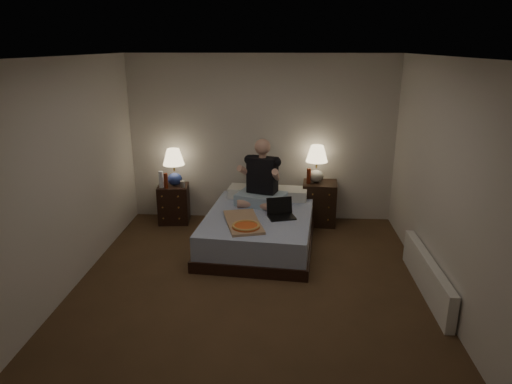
# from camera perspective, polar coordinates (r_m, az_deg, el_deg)

# --- Properties ---
(floor) EXTENTS (4.00, 4.50, 0.00)m
(floor) POSITION_cam_1_polar(r_m,az_deg,el_deg) (5.24, -0.59, -11.96)
(floor) COLOR brown
(floor) RESTS_ON ground
(ceiling) EXTENTS (4.00, 4.50, 0.00)m
(ceiling) POSITION_cam_1_polar(r_m,az_deg,el_deg) (4.54, -0.70, 16.54)
(ceiling) COLOR white
(ceiling) RESTS_ON ground
(wall_back) EXTENTS (4.00, 0.00, 2.50)m
(wall_back) POSITION_cam_1_polar(r_m,az_deg,el_deg) (6.92, 0.66, 6.60)
(wall_back) COLOR beige
(wall_back) RESTS_ON ground
(wall_front) EXTENTS (4.00, 0.00, 2.50)m
(wall_front) POSITION_cam_1_polar(r_m,az_deg,el_deg) (2.67, -4.07, -12.71)
(wall_front) COLOR beige
(wall_front) RESTS_ON ground
(wall_left) EXTENTS (0.00, 4.50, 2.50)m
(wall_left) POSITION_cam_1_polar(r_m,az_deg,el_deg) (5.27, -22.91, 1.52)
(wall_left) COLOR beige
(wall_left) RESTS_ON ground
(wall_right) EXTENTS (0.00, 4.50, 2.50)m
(wall_right) POSITION_cam_1_polar(r_m,az_deg,el_deg) (5.02, 22.79, 0.77)
(wall_right) COLOR beige
(wall_right) RESTS_ON ground
(bed) EXTENTS (1.54, 1.95, 0.46)m
(bed) POSITION_cam_1_polar(r_m,az_deg,el_deg) (6.19, 0.39, -4.71)
(bed) COLOR #5A74B5
(bed) RESTS_ON floor
(nightstand_left) EXTENTS (0.49, 0.45, 0.58)m
(nightstand_left) POSITION_cam_1_polar(r_m,az_deg,el_deg) (7.09, -10.22, -1.44)
(nightstand_left) COLOR black
(nightstand_left) RESTS_ON floor
(nightstand_right) EXTENTS (0.53, 0.49, 0.65)m
(nightstand_right) POSITION_cam_1_polar(r_m,az_deg,el_deg) (6.98, 7.91, -1.36)
(nightstand_right) COLOR black
(nightstand_right) RESTS_ON floor
(lamp_left) EXTENTS (0.40, 0.40, 0.56)m
(lamp_left) POSITION_cam_1_polar(r_m,az_deg,el_deg) (6.95, -10.21, 3.07)
(lamp_left) COLOR navy
(lamp_left) RESTS_ON nightstand_left
(lamp_right) EXTENTS (0.40, 0.40, 0.56)m
(lamp_right) POSITION_cam_1_polar(r_m,az_deg,el_deg) (6.80, 7.58, 3.48)
(lamp_right) COLOR gray
(lamp_right) RESTS_ON nightstand_right
(water_bottle) EXTENTS (0.07, 0.07, 0.25)m
(water_bottle) POSITION_cam_1_polar(r_m,az_deg,el_deg) (6.90, -11.77, 1.55)
(water_bottle) COLOR white
(water_bottle) RESTS_ON nightstand_left
(soda_can) EXTENTS (0.07, 0.07, 0.10)m
(soda_can) POSITION_cam_1_polar(r_m,az_deg,el_deg) (6.87, -9.17, 0.96)
(soda_can) COLOR #A5A6A1
(soda_can) RESTS_ON nightstand_left
(beer_bottle_left) EXTENTS (0.06, 0.06, 0.23)m
(beer_bottle_left) POSITION_cam_1_polar(r_m,az_deg,el_deg) (6.86, -11.20, 1.38)
(beer_bottle_left) COLOR #5E1E0D
(beer_bottle_left) RESTS_ON nightstand_left
(beer_bottle_right) EXTENTS (0.06, 0.06, 0.23)m
(beer_bottle_right) POSITION_cam_1_polar(r_m,az_deg,el_deg) (6.77, 6.61, 2.00)
(beer_bottle_right) COLOR #571C0C
(beer_bottle_right) RESTS_ON nightstand_right
(person) EXTENTS (0.79, 0.70, 0.93)m
(person) POSITION_cam_1_polar(r_m,az_deg,el_deg) (6.32, 0.65, 2.44)
(person) COLOR black
(person) RESTS_ON bed
(laptop) EXTENTS (0.40, 0.36, 0.24)m
(laptop) POSITION_cam_1_polar(r_m,az_deg,el_deg) (5.93, 3.24, -2.16)
(laptop) COLOR black
(laptop) RESTS_ON bed
(pizza_box) EXTENTS (0.59, 0.84, 0.08)m
(pizza_box) POSITION_cam_1_polar(r_m,az_deg,el_deg) (5.57, -1.26, -4.37)
(pizza_box) COLOR tan
(pizza_box) RESTS_ON bed
(radiator) EXTENTS (0.10, 1.60, 0.40)m
(radiator) POSITION_cam_1_polar(r_m,az_deg,el_deg) (5.41, 20.59, -9.75)
(radiator) COLOR white
(radiator) RESTS_ON floor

